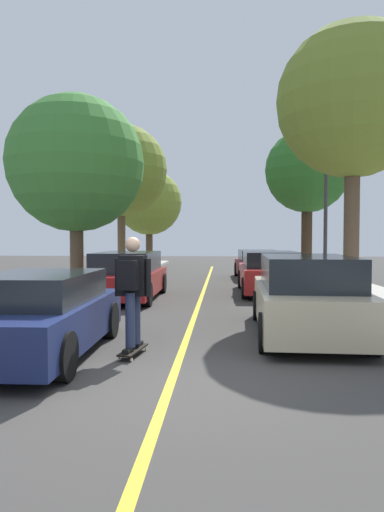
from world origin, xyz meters
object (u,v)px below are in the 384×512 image
Objects in this scene: parked_car_right_far at (258,264)px; skateboard at (133,350)px; parked_car_right_nearest at (306,296)px; parked_car_left_near at (127,276)px; skateboarder at (132,286)px; street_tree_right_near at (307,172)px; street_tree_left_nearest at (76,164)px; streetlamp at (326,195)px; parked_car_right_near at (270,273)px; street_tree_right_nearest at (353,102)px; street_tree_left_near at (121,171)px; street_tree_left_far at (149,203)px; parked_car_left_nearest at (38,314)px.

parked_car_right_far is 14.23m from skateboard.
parked_car_left_near is at bearing 131.69° from parked_car_right_nearest.
parked_car_left_near is 6.91m from skateboarder.
street_tree_left_nearest is at bearing -151.69° from street_tree_right_near.
streetlamp is 6.12× the size of skateboard.
parked_car_right_near is 2.54× the size of skateboarder.
street_tree_right_near is at bearing 28.31° from street_tree_left_nearest.
street_tree_right_near reaches higher than streetlamp.
parked_car_right_near reaches higher than skateboard.
streetlamp is at bearing 60.65° from skateboarder.
street_tree_right_near is 13.39m from skateboard.
parked_car_right_near is 5.38m from street_tree_right_near.
street_tree_right_nearest is (7.94, -2.20, 1.15)m from street_tree_left_nearest.
street_tree_right_near is at bearing -16.35° from street_tree_left_near.
parked_car_right_near is at bearing 70.62° from skateboard.
parked_car_left_near is at bearing 167.11° from street_tree_right_nearest.
streetlamp is at bearing 90.27° from street_tree_right_nearest.
street_tree_right_near is at bearing 90.00° from street_tree_right_nearest.
parked_car_right_far is 0.60× the size of street_tree_left_near.
street_tree_left_near is at bearing 103.43° from parked_car_left_near.
street_tree_right_nearest is at bearing 63.48° from parked_car_right_nearest.
street_tree_right_near is at bearing 68.23° from skateboard.
streetlamp is (7.92, -13.88, -0.84)m from street_tree_left_far.
street_tree_left_nearest reaches higher than streetlamp.
street_tree_left_nearest is (-6.17, -6.42, 3.50)m from parked_car_right_far.
skateboarder is at bearing -101.90° from parked_car_right_far.
street_tree_left_nearest is 0.86× the size of street_tree_right_nearest.
parked_car_left_near is 6.63m from parked_car_right_nearest.
street_tree_left_near is 15.23m from skateboard.
street_tree_right_near reaches higher than street_tree_left_far.
parked_car_right_far is at bearing 107.34° from streetlamp.
parked_car_left_nearest is at bearing -179.70° from skateboarder.
parked_car_left_near reaches higher than parked_car_left_nearest.
skateboard is at bearing -101.91° from parked_car_right_far.
street_tree_left_far is 22.65m from skateboarder.
street_tree_right_nearest reaches higher than skateboard.
street_tree_right_near is (6.17, 11.80, 3.79)m from parked_car_left_nearest.
parked_car_left_nearest is 0.91× the size of parked_car_right_nearest.
parked_car_left_near is at bearing -76.57° from street_tree_left_near.
skateboard is (3.24, -14.09, -4.77)m from street_tree_left_near.
parked_car_right_nearest reaches higher than parked_car_right_near.
parked_car_left_nearest is at bearing -107.55° from parked_car_right_far.
street_tree_right_nearest reaches higher than streetlamp.
street_tree_left_near is 1.29× the size of streetlamp.
street_tree_left_nearest is 1.03× the size of street_tree_left_far.
parked_car_right_near is 1.07× the size of parked_car_right_far.
parked_car_left_nearest is 4.76m from parked_car_right_nearest.
street_tree_left_near reaches higher than parked_car_right_near.
streetlamp is (6.16, 1.60, 2.49)m from parked_car_left_near.
skateboard is (-2.93, -8.34, -0.58)m from parked_car_right_near.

